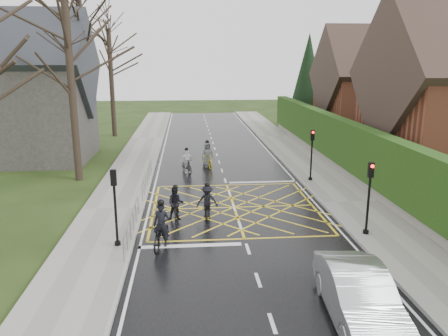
{
  "coord_description": "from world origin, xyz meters",
  "views": [
    {
      "loc": [
        -2.29,
        -20.72,
        7.24
      ],
      "look_at": [
        -0.25,
        3.03,
        1.3
      ],
      "focal_mm": 35.0,
      "sensor_mm": 36.0,
      "label": 1
    }
  ],
  "objects": [
    {
      "name": "traffic_light_se",
      "position": [
        5.1,
        -4.2,
        1.66
      ],
      "size": [
        0.24,
        0.31,
        3.21
      ],
      "rotation": [
        0.0,
        0.0,
        3.14
      ],
      "color": "black",
      "rests_on": "ground"
    },
    {
      "name": "cyclist_lead",
      "position": [
        -0.92,
        8.59,
        0.66
      ],
      "size": [
        1.19,
        2.06,
        1.89
      ],
      "rotation": [
        0.0,
        0.0,
        0.28
      ],
      "color": "#B4A316",
      "rests_on": "ground"
    },
    {
      "name": "cyclist_back",
      "position": [
        -2.87,
        -1.53,
        0.64
      ],
      "size": [
        0.76,
        1.7,
        1.7
      ],
      "rotation": [
        0.0,
        0.0,
        -0.01
      ],
      "color": "black",
      "rests_on": "ground"
    },
    {
      "name": "traffic_light_ne",
      "position": [
        5.1,
        4.2,
        1.66
      ],
      "size": [
        0.24,
        0.31,
        3.21
      ],
      "rotation": [
        0.0,
        0.0,
        3.14
      ],
      "color": "black",
      "rests_on": "ground"
    },
    {
      "name": "tree_far",
      "position": [
        -9.3,
        22.0,
        7.19
      ],
      "size": [
        8.4,
        8.4,
        10.4
      ],
      "color": "black",
      "rests_on": "ground"
    },
    {
      "name": "conifer",
      "position": [
        10.75,
        26.0,
        4.99
      ],
      "size": [
        4.6,
        4.6,
        10.0
      ],
      "color": "black",
      "rests_on": "ground"
    },
    {
      "name": "tree_mid",
      "position": [
        -10.0,
        14.0,
        8.63
      ],
      "size": [
        10.08,
        10.08,
        12.48
      ],
      "color": "black",
      "rests_on": "ground"
    },
    {
      "name": "stone_wall",
      "position": [
        7.75,
        6.0,
        0.35
      ],
      "size": [
        0.5,
        38.0,
        0.7
      ],
      "primitive_type": "cube",
      "color": "slate",
      "rests_on": "ground"
    },
    {
      "name": "hedge",
      "position": [
        7.75,
        6.0,
        2.1
      ],
      "size": [
        0.9,
        38.0,
        2.8
      ],
      "primitive_type": "cube",
      "color": "#19340E",
      "rests_on": "stone_wall"
    },
    {
      "name": "house_far",
      "position": [
        14.75,
        18.0,
        4.36
      ],
      "size": [
        9.8,
        8.8,
        10.3
      ],
      "color": "brown",
      "rests_on": "ground"
    },
    {
      "name": "road",
      "position": [
        0.0,
        0.0,
        0.01
      ],
      "size": [
        9.0,
        80.0,
        0.01
      ],
      "primitive_type": "cube",
      "color": "black",
      "rests_on": "ground"
    },
    {
      "name": "cyclist_rear",
      "position": [
        -3.37,
        -4.45,
        0.63
      ],
      "size": [
        1.11,
        2.11,
        1.95
      ],
      "rotation": [
        0.0,
        0.0,
        -0.22
      ],
      "color": "black",
      "rests_on": "ground"
    },
    {
      "name": "railing_south",
      "position": [
        -4.65,
        -3.5,
        0.78
      ],
      "size": [
        0.05,
        5.04,
        1.03
      ],
      "color": "slate",
      "rests_on": "ground"
    },
    {
      "name": "traffic_light_sw",
      "position": [
        -5.1,
        -4.5,
        1.66
      ],
      "size": [
        0.24,
        0.31,
        3.21
      ],
      "color": "black",
      "rests_on": "ground"
    },
    {
      "name": "cyclist_front",
      "position": [
        -2.34,
        7.03,
        0.63
      ],
      "size": [
        1.04,
        1.77,
        1.71
      ],
      "rotation": [
        0.0,
        0.0,
        0.35
      ],
      "color": "black",
      "rests_on": "ground"
    },
    {
      "name": "church",
      "position": [
        -13.54,
        12.0,
        4.93
      ],
      "size": [
        8.8,
        7.8,
        11.0
      ],
      "color": "#2D2B28",
      "rests_on": "ground"
    },
    {
      "name": "railing_north",
      "position": [
        -4.65,
        4.0,
        0.79
      ],
      "size": [
        0.05,
        6.04,
        1.03
      ],
      "color": "slate",
      "rests_on": "ground"
    },
    {
      "name": "tree_near",
      "position": [
        -9.0,
        6.0,
        7.91
      ],
      "size": [
        9.24,
        9.24,
        11.44
      ],
      "color": "black",
      "rests_on": "ground"
    },
    {
      "name": "ground",
      "position": [
        0.0,
        0.0,
        0.0
      ],
      "size": [
        120.0,
        120.0,
        0.0
      ],
      "primitive_type": "plane",
      "color": "black",
      "rests_on": "ground"
    },
    {
      "name": "sidewalk_right",
      "position": [
        6.0,
        0.0,
        0.07
      ],
      "size": [
        3.0,
        80.0,
        0.15
      ],
      "primitive_type": "cube",
      "color": "gray",
      "rests_on": "ground"
    },
    {
      "name": "cyclist_mid",
      "position": [
        -1.41,
        -1.31,
        0.62
      ],
      "size": [
        1.04,
        1.78,
        1.71
      ],
      "rotation": [
        0.0,
        0.0,
        -0.05
      ],
      "color": "black",
      "rests_on": "ground"
    },
    {
      "name": "car",
      "position": [
        2.43,
        -10.05,
        0.77
      ],
      "size": [
        1.97,
        4.79,
        1.54
      ],
      "primitive_type": "imported",
      "rotation": [
        0.0,
        0.0,
        -0.07
      ],
      "color": "silver",
      "rests_on": "ground"
    },
    {
      "name": "sidewalk_left",
      "position": [
        -6.0,
        0.0,
        0.07
      ],
      "size": [
        3.0,
        80.0,
        0.15
      ],
      "primitive_type": "cube",
      "color": "gray",
      "rests_on": "ground"
    }
  ]
}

